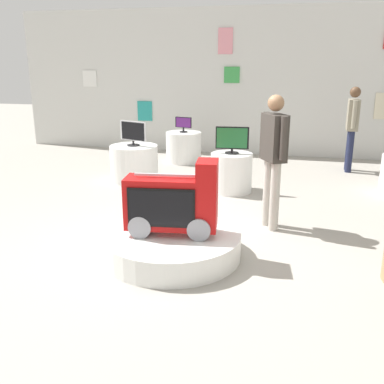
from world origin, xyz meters
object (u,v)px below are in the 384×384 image
tv_on_far_right (232,139)px  shopper_browsing_rear (273,152)px  display_pedestal_left_rear (134,163)px  display_pedestal_far_right (231,172)px  tv_on_left_rear (133,132)px  display_pedestal_right_rear (184,147)px  tv_on_right_rear (183,124)px  main_display_pedestal (172,245)px  novelty_firetruck_tv (173,205)px  shopper_browsing_near_truck (352,123)px

tv_on_far_right → shopper_browsing_rear: 1.69m
shopper_browsing_rear → display_pedestal_left_rear: bearing=144.7°
display_pedestal_far_right → tv_on_far_right: bearing=-95.3°
tv_on_left_rear → shopper_browsing_rear: size_ratio=0.32×
display_pedestal_right_rear → tv_on_right_rear: (0.00, -0.00, 0.50)m
shopper_browsing_rear → main_display_pedestal: bearing=-130.7°
display_pedestal_left_rear → main_display_pedestal: bearing=-62.3°
display_pedestal_right_rear → display_pedestal_far_right: 2.36m
main_display_pedestal → novelty_firetruck_tv: 0.46m
display_pedestal_right_rear → tv_on_right_rear: 0.50m
novelty_firetruck_tv → shopper_browsing_near_truck: bearing=64.0°
novelty_firetruck_tv → tv_on_left_rear: (-1.56, 2.94, 0.27)m
display_pedestal_right_rear → shopper_browsing_near_truck: bearing=-0.7°
display_pedestal_far_right → shopper_browsing_rear: shopper_browsing_rear is taller
tv_on_left_rear → tv_on_far_right: tv_on_far_right is taller
main_display_pedestal → display_pedestal_far_right: bearing=84.7°
tv_on_left_rear → display_pedestal_far_right: 1.89m
novelty_firetruck_tv → display_pedestal_far_right: size_ratio=1.49×
tv_on_left_rear → tv_on_right_rear: size_ratio=1.46×
display_pedestal_left_rear → display_pedestal_far_right: 1.81m
main_display_pedestal → display_pedestal_far_right: (0.25, 2.67, 0.18)m
tv_on_far_right → shopper_browsing_rear: bearing=-64.1°
tv_on_right_rear → shopper_browsing_rear: bearing=-59.4°
tv_on_far_right → shopper_browsing_rear: (0.74, -1.52, 0.13)m
display_pedestal_right_rear → shopper_browsing_near_truck: shopper_browsing_near_truck is taller
novelty_firetruck_tv → display_pedestal_right_rear: (-1.09, 4.63, -0.28)m
main_display_pedestal → display_pedestal_left_rear: display_pedestal_left_rear is taller
display_pedestal_right_rear → shopper_browsing_rear: bearing=-59.4°
tv_on_left_rear → shopper_browsing_rear: (2.53, -1.79, 0.12)m
display_pedestal_far_right → shopper_browsing_near_truck: size_ratio=0.42×
shopper_browsing_near_truck → main_display_pedestal: bearing=-116.2°
tv_on_left_rear → display_pedestal_left_rear: bearing=109.9°
display_pedestal_left_rear → tv_on_right_rear: 1.81m
main_display_pedestal → tv_on_right_rear: size_ratio=4.14×
main_display_pedestal → display_pedestal_far_right: display_pedestal_far_right is taller
display_pedestal_far_right → shopper_browsing_near_truck: bearing=43.6°
display_pedestal_right_rear → display_pedestal_far_right: size_ratio=1.10×
main_display_pedestal → display_pedestal_right_rear: display_pedestal_right_rear is taller
tv_on_right_rear → display_pedestal_far_right: tv_on_right_rear is taller
tv_on_far_right → shopper_browsing_rear: size_ratio=0.32×
main_display_pedestal → shopper_browsing_rear: shopper_browsing_rear is taller
shopper_browsing_rear → tv_on_right_rear: bearing=120.6°
display_pedestal_left_rear → tv_on_far_right: tv_on_far_right is taller
tv_on_right_rear → shopper_browsing_near_truck: (3.33, -0.03, 0.13)m
tv_on_left_rear → display_pedestal_right_rear: 1.84m
shopper_browsing_near_truck → shopper_browsing_rear: bearing=-110.3°
tv_on_left_rear → shopper_browsing_near_truck: 4.15m
display_pedestal_left_rear → tv_on_far_right: size_ratio=1.60×
display_pedestal_far_right → main_display_pedestal: bearing=-95.3°
display_pedestal_right_rear → shopper_browsing_rear: size_ratio=0.44×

